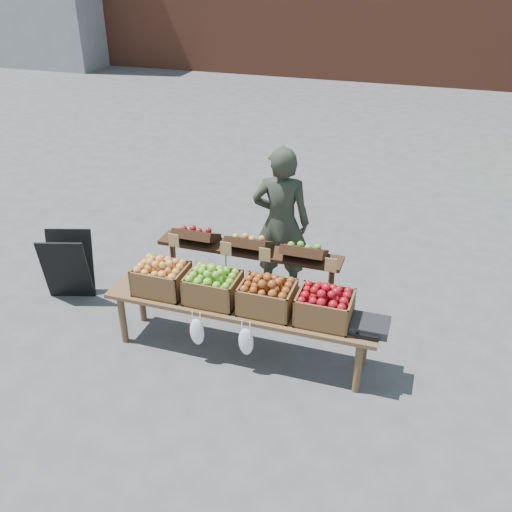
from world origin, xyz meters
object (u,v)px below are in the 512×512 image
(chalkboard_sign, at_px, (68,266))
(crate_golden_apples, at_px, (161,279))
(back_table, at_px, (249,271))
(display_bench, at_px, (240,329))
(crate_green_apples, at_px, (325,308))
(crate_russet_pears, at_px, (213,288))
(weighing_scale, at_px, (370,326))
(crate_red_apples, at_px, (267,298))
(vendor, at_px, (281,223))

(chalkboard_sign, relative_size, crate_golden_apples, 1.60)
(chalkboard_sign, distance_m, back_table, 2.10)
(display_bench, bearing_deg, crate_golden_apples, 180.00)
(display_bench, bearing_deg, chalkboard_sign, 170.20)
(crate_golden_apples, height_order, crate_green_apples, same)
(crate_russet_pears, xyz_separation_m, crate_green_apples, (1.10, 0.00, 0.00))
(back_table, bearing_deg, weighing_scale, -27.17)
(chalkboard_sign, relative_size, weighing_scale, 2.35)
(crate_russet_pears, xyz_separation_m, crate_red_apples, (0.55, 0.00, 0.00))
(back_table, bearing_deg, crate_golden_apples, -133.04)
(chalkboard_sign, distance_m, crate_golden_apples, 1.49)
(crate_golden_apples, bearing_deg, crate_green_apples, 0.00)
(chalkboard_sign, bearing_deg, crate_green_apples, -24.47)
(vendor, distance_m, crate_russet_pears, 1.30)
(chalkboard_sign, bearing_deg, crate_golden_apples, -32.63)
(weighing_scale, bearing_deg, crate_russet_pears, 180.00)
(display_bench, relative_size, crate_green_apples, 5.40)
(crate_golden_apples, height_order, crate_red_apples, same)
(crate_red_apples, xyz_separation_m, weighing_scale, (0.97, 0.00, -0.10))
(display_bench, height_order, crate_red_apples, crate_red_apples)
(chalkboard_sign, xyz_separation_m, back_table, (2.07, 0.34, 0.12))
(back_table, xyz_separation_m, crate_green_apples, (0.98, -0.72, 0.19))
(weighing_scale, bearing_deg, display_bench, 180.00)
(crate_green_apples, distance_m, weighing_scale, 0.44)
(back_table, distance_m, crate_russet_pears, 0.75)
(vendor, relative_size, display_bench, 0.66)
(back_table, xyz_separation_m, weighing_scale, (1.40, -0.72, 0.09))
(crate_golden_apples, xyz_separation_m, crate_russet_pears, (0.55, 0.00, 0.00))
(back_table, distance_m, crate_green_apples, 1.23)
(vendor, bearing_deg, crate_golden_apples, 45.83)
(vendor, distance_m, back_table, 0.67)
(display_bench, bearing_deg, crate_red_apples, 0.00)
(crate_russet_pears, height_order, crate_red_apples, same)
(crate_red_apples, bearing_deg, crate_green_apples, 0.00)
(vendor, relative_size, crate_green_apples, 3.56)
(crate_russet_pears, relative_size, crate_red_apples, 1.00)
(crate_golden_apples, bearing_deg, back_table, 46.96)
(display_bench, bearing_deg, back_table, 101.98)
(back_table, relative_size, weighing_scale, 6.18)
(chalkboard_sign, relative_size, crate_red_apples, 1.60)
(display_bench, relative_size, crate_red_apples, 5.40)
(display_bench, bearing_deg, crate_russet_pears, 180.00)
(chalkboard_sign, height_order, back_table, back_table)
(vendor, relative_size, weighing_scale, 5.23)
(crate_green_apples, height_order, weighing_scale, crate_green_apples)
(vendor, bearing_deg, crate_green_apples, 112.83)
(crate_green_apples, bearing_deg, crate_red_apples, 180.00)
(crate_green_apples, bearing_deg, crate_golden_apples, 180.00)
(chalkboard_sign, height_order, crate_russet_pears, crate_russet_pears)
(crate_red_apples, bearing_deg, chalkboard_sign, 171.26)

